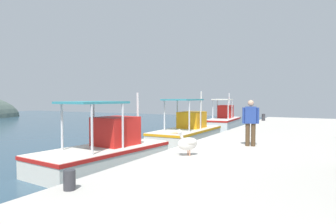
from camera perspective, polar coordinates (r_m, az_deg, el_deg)
The scene contains 9 objects.
quay_pier at distance 10.99m, azimuth 29.12°, elevation -9.03°, with size 36.00×10.00×0.80m, color #BCB7AD.
fishing_boat_second at distance 11.33m, azimuth -11.98°, elevation -7.28°, with size 5.54×2.76×2.80m.
fishing_boat_third at distance 17.59m, azimuth 3.76°, elevation -3.74°, with size 5.95×2.24×3.00m.
fishing_boat_fourth at distance 23.96m, azimuth 10.70°, elevation -1.82°, with size 5.04×2.06×2.99m.
pelican at distance 9.14m, azimuth 3.78°, elevation -5.92°, with size 0.87×0.77×0.82m.
fisherman_standing at distance 11.29m, azimuth 15.59°, elevation -1.64°, with size 0.32×0.59×1.70m.
mooring_bollard_second at distance 6.14m, azimuth -18.41°, elevation -12.31°, with size 0.23×0.23×0.38m, color #333338.
mooring_bollard_third at distance 19.03m, azimuth 14.95°, elevation -2.02°, with size 0.20×0.20×0.46m, color #333338.
mooring_bollard_fourth at distance 24.30m, azimuth 17.87°, elevation -0.96°, with size 0.26×0.26×0.54m, color #333338.
Camera 1 is at (-10.77, -4.78, 2.57)m, focal length 31.72 mm.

